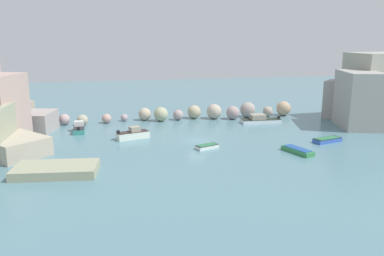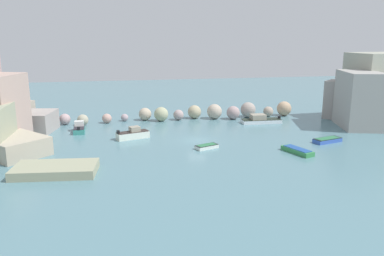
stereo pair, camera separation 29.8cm
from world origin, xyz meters
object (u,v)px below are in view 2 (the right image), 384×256
Objects in this scene: stone_dock at (55,169)px; moored_boat_4 at (207,146)px; moored_boat_1 at (297,151)px; moored_boat_2 at (327,140)px; moored_boat_3 at (260,120)px; moored_boat_0 at (79,128)px; moored_boat_5 at (133,134)px.

stone_dock is 2.62× the size of moored_boat_4.
moored_boat_1 reaches higher than moored_boat_2.
moored_boat_3 reaches higher than stone_dock.
moored_boat_3 reaches higher than moored_boat_4.
moored_boat_0 is 0.89× the size of moored_boat_1.
moored_boat_1 is at bearing 137.22° from moored_boat_4.
moored_boat_5 reaches higher than stone_dock.
moored_boat_1 is 23.26m from moored_boat_5.
moored_boat_4 is 11.80m from moored_boat_5.
moored_boat_5 is at bearing 41.32° from moored_boat_1.
stone_dock is 2.08× the size of moored_boat_0.
stone_dock is 16.16m from moored_boat_5.
moored_boat_5 reaches higher than moored_boat_2.
moored_boat_5 is at bearing -127.72° from moored_boat_0.
stone_dock reaches higher than moored_boat_2.
stone_dock is at bearing -2.67° from moored_boat_4.
moored_boat_3 is (-4.76, 13.62, 0.23)m from moored_boat_2.
moored_boat_0 is at bearing 143.71° from moored_boat_2.
moored_boat_0 is 0.62× the size of moored_boat_3.
stone_dock is 19.14m from moored_boat_0.
moored_boat_3 is 2.05× the size of moored_boat_4.
moored_boat_5 is at bearing -59.01° from moored_boat_4.
moored_boat_2 is 0.90× the size of moored_boat_5.
moored_boat_2 reaches higher than moored_boat_4.
moored_boat_5 is at bearing 56.21° from stone_dock.
moored_boat_4 is (17.37, -12.88, -0.29)m from moored_boat_0.
moored_boat_5 is at bearing 148.85° from moored_boat_2.
stone_dock reaches higher than moored_boat_1.
moored_boat_1 is 1.41× the size of moored_boat_4.
moored_boat_1 is at bearing -123.60° from moored_boat_0.
stone_dock is 36.65m from moored_boat_3.
moored_boat_3 is at bearing -154.87° from moored_boat_4.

